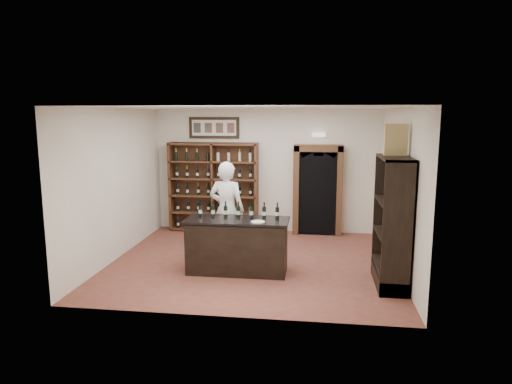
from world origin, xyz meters
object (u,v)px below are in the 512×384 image
tasting_counter (237,246)px  counter_bottle_0 (200,211)px  shopkeeper (227,210)px  side_cabinet (393,242)px  wine_crate (396,140)px  wine_shelf (214,187)px

tasting_counter → counter_bottle_0: counter_bottle_0 is taller
tasting_counter → shopkeeper: bearing=113.7°
side_cabinet → wine_crate: (-0.01, 0.21, 1.71)m
side_cabinet → shopkeeper: 3.27m
shopkeeper → wine_shelf: bearing=-62.9°
tasting_counter → wine_crate: size_ratio=3.57×
wine_shelf → side_cabinet: (3.82, -3.23, -0.35)m
wine_shelf → side_cabinet: bearing=-40.2°
shopkeeper → counter_bottle_0: bearing=68.5°
wine_shelf → wine_crate: 5.05m
wine_shelf → shopkeeper: size_ratio=1.12×
counter_bottle_0 → wine_crate: wine_crate is taller
wine_crate → side_cabinet: bearing=-85.8°
side_cabinet → wine_crate: size_ratio=4.17×
shopkeeper → wine_crate: wine_crate is taller
counter_bottle_0 → wine_shelf: bearing=97.7°
counter_bottle_0 → shopkeeper: size_ratio=0.15×
wine_shelf → tasting_counter: bearing=-69.4°
wine_shelf → tasting_counter: 3.19m
counter_bottle_0 → tasting_counter: bearing=-10.8°
counter_bottle_0 → shopkeeper: shopkeeper is taller
tasting_counter → wine_crate: 3.35m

